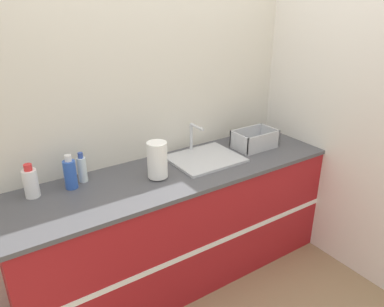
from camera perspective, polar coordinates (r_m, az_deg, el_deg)
ground_plane at (r=2.97m, az=1.47°, el=-21.10°), size 12.00×12.00×0.00m
wall_back at (r=2.83m, az=-6.43°, el=7.18°), size 4.80×0.06×2.60m
wall_right at (r=3.31m, az=16.16°, el=8.76°), size 0.06×2.67×2.60m
counter_cabinet at (r=2.90m, az=-2.28°, el=-10.77°), size 2.42×0.69×0.91m
sink at (r=2.84m, az=1.95°, el=-0.62°), size 0.51×0.43×0.24m
paper_towel_roll at (r=2.53m, az=-5.31°, el=-1.01°), size 0.14×0.14×0.26m
dish_rack at (r=3.10m, az=9.51°, el=1.88°), size 0.34×0.22×0.15m
bottle_clear at (r=2.59m, az=-16.40°, el=-2.25°), size 0.06×0.06×0.21m
bottle_white_spray at (r=2.51m, az=-23.37°, el=-4.07°), size 0.09×0.09×0.22m
bottle_blue at (r=2.52m, az=-18.07°, el=-2.93°), size 0.08×0.08×0.23m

